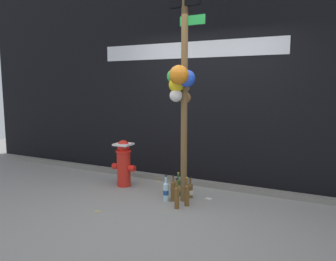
{
  "coord_description": "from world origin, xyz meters",
  "views": [
    {
      "loc": [
        1.84,
        -3.64,
        1.59
      ],
      "look_at": [
        -0.19,
        0.42,
        0.97
      ],
      "focal_mm": 35.44,
      "sensor_mm": 36.0,
      "label": 1
    }
  ],
  "objects_px": {
    "fire_hydrant": "(124,162)",
    "bottle_5": "(177,196)",
    "bottle_2": "(187,194)",
    "bottle_3": "(178,187)",
    "memorial_post": "(182,73)",
    "bottle_0": "(190,190)",
    "bottle_4": "(166,191)",
    "bottle_1": "(173,190)"
  },
  "relations": [
    {
      "from": "bottle_2",
      "to": "bottle_4",
      "type": "xyz_separation_m",
      "value": [
        -0.34,
        0.05,
        -0.02
      ]
    },
    {
      "from": "bottle_0",
      "to": "bottle_5",
      "type": "relative_size",
      "value": 0.77
    },
    {
      "from": "bottle_2",
      "to": "bottle_3",
      "type": "bearing_deg",
      "value": 130.13
    },
    {
      "from": "bottle_2",
      "to": "bottle_4",
      "type": "bearing_deg",
      "value": 171.99
    },
    {
      "from": "fire_hydrant",
      "to": "bottle_5",
      "type": "relative_size",
      "value": 1.84
    },
    {
      "from": "bottle_4",
      "to": "bottle_5",
      "type": "relative_size",
      "value": 0.9
    },
    {
      "from": "fire_hydrant",
      "to": "bottle_3",
      "type": "height_order",
      "value": "fire_hydrant"
    },
    {
      "from": "bottle_4",
      "to": "bottle_5",
      "type": "distance_m",
      "value": 0.33
    },
    {
      "from": "fire_hydrant",
      "to": "bottle_1",
      "type": "bearing_deg",
      "value": -15.47
    },
    {
      "from": "bottle_5",
      "to": "bottle_1",
      "type": "bearing_deg",
      "value": 125.21
    },
    {
      "from": "bottle_2",
      "to": "bottle_4",
      "type": "height_order",
      "value": "bottle_2"
    },
    {
      "from": "memorial_post",
      "to": "bottle_4",
      "type": "xyz_separation_m",
      "value": [
        -0.21,
        -0.05,
        -1.61
      ]
    },
    {
      "from": "memorial_post",
      "to": "bottle_2",
      "type": "distance_m",
      "value": 1.6
    },
    {
      "from": "bottle_1",
      "to": "bottle_5",
      "type": "xyz_separation_m",
      "value": [
        0.17,
        -0.24,
        0.01
      ]
    },
    {
      "from": "bottle_0",
      "to": "bottle_1",
      "type": "distance_m",
      "value": 0.29
    },
    {
      "from": "bottle_1",
      "to": "bottle_5",
      "type": "distance_m",
      "value": 0.29
    },
    {
      "from": "bottle_4",
      "to": "bottle_3",
      "type": "bearing_deg",
      "value": 78.15
    },
    {
      "from": "bottle_0",
      "to": "memorial_post",
      "type": "bearing_deg",
      "value": -101.32
    },
    {
      "from": "bottle_1",
      "to": "bottle_4",
      "type": "relative_size",
      "value": 1.01
    },
    {
      "from": "bottle_4",
      "to": "bottle_2",
      "type": "bearing_deg",
      "value": -8.01
    },
    {
      "from": "fire_hydrant",
      "to": "bottle_4",
      "type": "height_order",
      "value": "fire_hydrant"
    },
    {
      "from": "memorial_post",
      "to": "bottle_2",
      "type": "bearing_deg",
      "value": -37.94
    },
    {
      "from": "bottle_0",
      "to": "bottle_4",
      "type": "bearing_deg",
      "value": -132.1
    },
    {
      "from": "fire_hydrant",
      "to": "bottle_3",
      "type": "xyz_separation_m",
      "value": [
        0.97,
        -0.04,
        -0.26
      ]
    },
    {
      "from": "fire_hydrant",
      "to": "bottle_5",
      "type": "xyz_separation_m",
      "value": [
        1.17,
        -0.52,
        -0.22
      ]
    },
    {
      "from": "bottle_0",
      "to": "bottle_1",
      "type": "xyz_separation_m",
      "value": [
        -0.16,
        -0.23,
        0.05
      ]
    },
    {
      "from": "bottle_5",
      "to": "bottle_4",
      "type": "bearing_deg",
      "value": 142.71
    },
    {
      "from": "bottle_0",
      "to": "bottle_3",
      "type": "distance_m",
      "value": 0.19
    },
    {
      "from": "bottle_2",
      "to": "bottle_5",
      "type": "height_order",
      "value": "bottle_5"
    },
    {
      "from": "bottle_1",
      "to": "bottle_4",
      "type": "bearing_deg",
      "value": -154.94
    },
    {
      "from": "fire_hydrant",
      "to": "bottle_2",
      "type": "height_order",
      "value": "fire_hydrant"
    },
    {
      "from": "memorial_post",
      "to": "bottle_5",
      "type": "height_order",
      "value": "memorial_post"
    },
    {
      "from": "memorial_post",
      "to": "bottle_1",
      "type": "height_order",
      "value": "memorial_post"
    },
    {
      "from": "bottle_2",
      "to": "bottle_3",
      "type": "relative_size",
      "value": 1.14
    },
    {
      "from": "fire_hydrant",
      "to": "bottle_5",
      "type": "distance_m",
      "value": 1.3
    },
    {
      "from": "bottle_2",
      "to": "bottle_3",
      "type": "distance_m",
      "value": 0.43
    },
    {
      "from": "bottle_3",
      "to": "fire_hydrant",
      "type": "bearing_deg",
      "value": 177.72
    },
    {
      "from": "fire_hydrant",
      "to": "bottle_2",
      "type": "xyz_separation_m",
      "value": [
        1.25,
        -0.37,
        -0.23
      ]
    },
    {
      "from": "bottle_1",
      "to": "bottle_0",
      "type": "bearing_deg",
      "value": 55.73
    },
    {
      "from": "memorial_post",
      "to": "fire_hydrant",
      "type": "bearing_deg",
      "value": 166.67
    },
    {
      "from": "bottle_0",
      "to": "bottle_2",
      "type": "height_order",
      "value": "bottle_2"
    },
    {
      "from": "bottle_3",
      "to": "bottle_4",
      "type": "bearing_deg",
      "value": -101.85
    }
  ]
}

